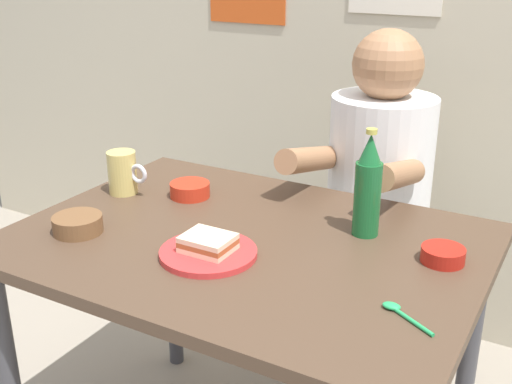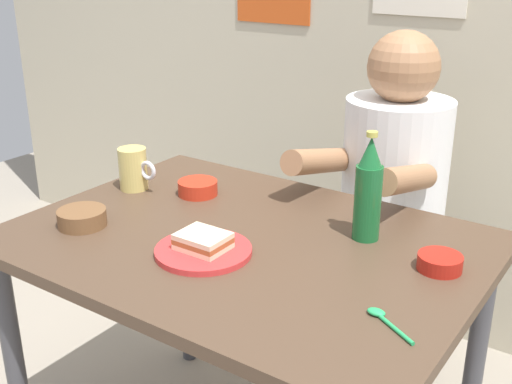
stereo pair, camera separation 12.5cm
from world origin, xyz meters
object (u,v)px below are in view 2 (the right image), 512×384
plate_orange (203,251)px  stool (385,286)px  person_seated (394,167)px  sambal_bowl_red (440,262)px  beer_mug (134,169)px  dining_table (244,272)px  beer_bottle (368,191)px  sandwich (203,241)px

plate_orange → stool: bearing=79.4°
person_seated → sambal_bowl_red: (0.32, -0.51, -0.01)m
plate_orange → person_seated: bearing=79.3°
stool → beer_mug: beer_mug is taller
beer_mug → sambal_bowl_red: bearing=1.2°
person_seated → beer_mug: (-0.56, -0.53, 0.03)m
beer_mug → sambal_bowl_red: 0.89m
dining_table → beer_bottle: size_ratio=4.20×
sandwich → stool: bearing=79.4°
beer_mug → beer_bottle: size_ratio=0.48×
sambal_bowl_red → sandwich: bearing=-153.8°
dining_table → person_seated: size_ratio=1.53×
sandwich → person_seated: bearing=79.3°
stool → beer_bottle: bearing=-75.2°
dining_table → sandwich: (-0.03, -0.12, 0.13)m
stool → person_seated: bearing=-90.0°
stool → person_seated: 0.42m
stool → beer_mug: (-0.56, -0.54, 0.45)m
dining_table → beer_bottle: bearing=33.9°
plate_orange → beer_mug: 0.47m
stool → sambal_bowl_red: bearing=-58.3°
sandwich → sambal_bowl_red: sandwich is taller
dining_table → beer_mug: bearing=168.9°
plate_orange → sandwich: sandwich is taller
sambal_bowl_red → plate_orange: bearing=-153.8°
dining_table → person_seated: (0.11, 0.62, 0.12)m
stool → beer_bottle: size_ratio=1.72×
dining_table → beer_bottle: beer_bottle is taller
stool → sambal_bowl_red: 0.74m
person_seated → plate_orange: person_seated is taller
person_seated → beer_bottle: (0.12, -0.46, 0.09)m
person_seated → beer_bottle: person_seated is taller
beer_mug → sambal_bowl_red: size_ratio=1.31×
dining_table → plate_orange: 0.16m
dining_table → sambal_bowl_red: sambal_bowl_red is taller
dining_table → beer_mug: size_ratio=8.73×
dining_table → plate_orange: plate_orange is taller
plate_orange → beer_bottle: (0.26, 0.28, 0.11)m
sandwich → beer_mug: size_ratio=0.87×
sandwich → beer_bottle: bearing=47.0°
plate_orange → beer_mug: (-0.42, 0.21, 0.05)m
plate_orange → sambal_bowl_red: size_ratio=2.29×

